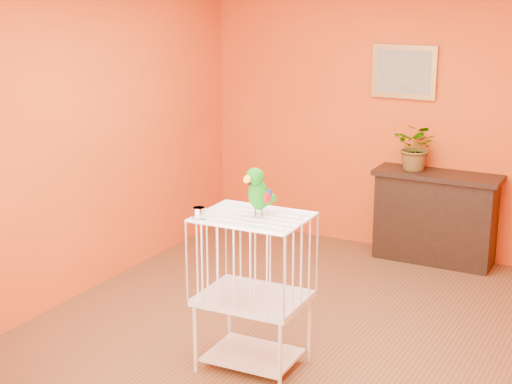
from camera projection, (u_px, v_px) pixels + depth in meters
The scene contains 8 objects.
ground at pixel (302, 334), 5.89m from camera, with size 4.50×4.50×0.00m, color brown.
room_shell at pixel (305, 127), 5.48m from camera, with size 4.50×4.50×4.50m.
console_cabinet at pixel (435, 217), 7.33m from camera, with size 1.16×0.42×0.86m.
potted_plant at pixel (414, 153), 7.22m from camera, with size 0.40×0.45×0.35m, color #26722D.
framed_picture at pixel (404, 72), 7.33m from camera, with size 0.62×0.04×0.50m.
birdcage at pixel (253, 290), 5.26m from camera, with size 0.72×0.56×1.08m.
feed_cup at pixel (199, 212), 5.08m from camera, with size 0.09×0.09×0.07m, color silver.
parrot at pixel (258, 191), 5.09m from camera, with size 0.17×0.30×0.33m.
Camera 1 is at (2.24, -4.94, 2.57)m, focal length 55.00 mm.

